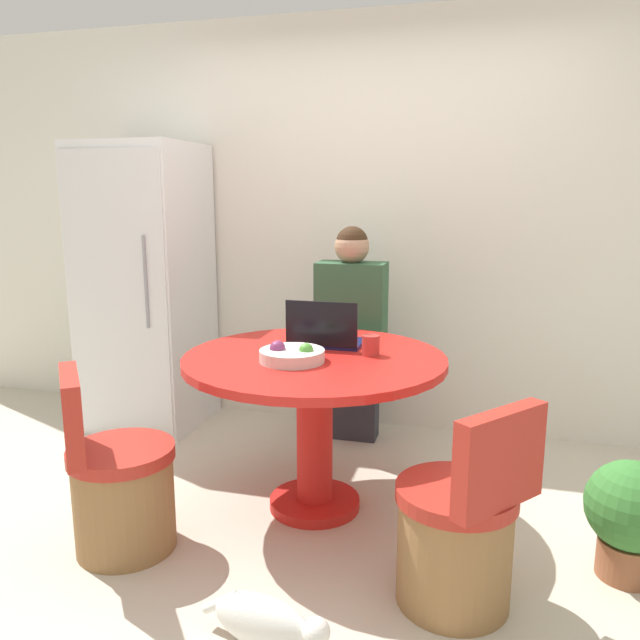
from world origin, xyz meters
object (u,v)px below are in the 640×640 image
object	(u,v)px
dining_table	(315,392)
chair_near_left_corner	(119,489)
laptop	(325,336)
chair_near_right_corner	(458,536)
fruit_bowl	(292,355)
cat	(265,622)
potted_plant	(631,514)
person_seated	(353,328)
refrigerator	(146,288)

from	to	relation	value
dining_table	chair_near_left_corner	size ratio (longest dim) A/B	1.53
laptop	chair_near_right_corner	bearing A→B (deg)	132.86
chair_near_left_corner	fruit_bowl	bearing A→B (deg)	-94.27
dining_table	chair_near_right_corner	xyz separation A→B (m)	(0.71, -0.57, -0.32)
dining_table	cat	world-z (taller)	dining_table
potted_plant	dining_table	bearing A→B (deg)	170.89
laptop	cat	xyz separation A→B (m)	(0.10, -1.17, -0.72)
chair_near_right_corner	person_seated	size ratio (longest dim) A/B	0.61
chair_near_right_corner	person_seated	world-z (taller)	person_seated
fruit_bowl	cat	world-z (taller)	fruit_bowl
chair_near_right_corner	laptop	xyz separation A→B (m)	(-0.71, 0.76, 0.54)
chair_near_right_corner	chair_near_left_corner	xyz separation A→B (m)	(-1.42, 0.00, 0.00)
chair_near_left_corner	fruit_bowl	size ratio (longest dim) A/B	2.74
laptop	cat	bearing A→B (deg)	94.80
dining_table	fruit_bowl	bearing A→B (deg)	-118.42
refrigerator	person_seated	size ratio (longest dim) A/B	1.37
dining_table	person_seated	xyz separation A→B (m)	(0.00, 0.84, 0.14)
dining_table	laptop	bearing A→B (deg)	89.80
chair_near_right_corner	cat	distance (m)	0.76
chair_near_right_corner	refrigerator	bearing A→B (deg)	-85.62
laptop	potted_plant	xyz separation A→B (m)	(1.36, -0.42, -0.55)
dining_table	laptop	size ratio (longest dim) A/B	3.46
refrigerator	potted_plant	world-z (taller)	refrigerator
chair_near_left_corner	cat	distance (m)	0.93
refrigerator	cat	world-z (taller)	refrigerator
potted_plant	chair_near_left_corner	bearing A→B (deg)	-170.49
cat	potted_plant	xyz separation A→B (m)	(1.26, 0.76, 0.18)
cat	laptop	bearing A→B (deg)	106.27
person_seated	cat	bearing A→B (deg)	93.06
chair_near_left_corner	potted_plant	distance (m)	2.10
dining_table	potted_plant	distance (m)	1.41
refrigerator	dining_table	xyz separation A→B (m)	(1.38, -0.85, -0.32)
fruit_bowl	refrigerator	bearing A→B (deg)	143.11
laptop	dining_table	bearing A→B (deg)	89.80
cat	chair_near_right_corner	bearing A→B (deg)	45.24
laptop	person_seated	bearing A→B (deg)	-90.11
chair_near_left_corner	laptop	xyz separation A→B (m)	(0.71, 0.76, 0.54)
refrigerator	dining_table	world-z (taller)	refrigerator
chair_near_left_corner	person_seated	xyz separation A→B (m)	(0.71, 1.41, 0.45)
person_seated	cat	size ratio (longest dim) A/B	2.70
dining_table	potted_plant	bearing A→B (deg)	-9.11
dining_table	refrigerator	bearing A→B (deg)	148.26
dining_table	person_seated	distance (m)	0.85
dining_table	chair_near_left_corner	world-z (taller)	chair_near_left_corner
chair_near_right_corner	cat	xyz separation A→B (m)	(-0.61, -0.41, -0.18)
chair_near_left_corner	laptop	size ratio (longest dim) A/B	2.26
dining_table	cat	distance (m)	1.10
chair_near_right_corner	chair_near_left_corner	bearing A→B (deg)	-51.48
chair_near_right_corner	potted_plant	world-z (taller)	chair_near_right_corner
fruit_bowl	cat	size ratio (longest dim) A/B	0.60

